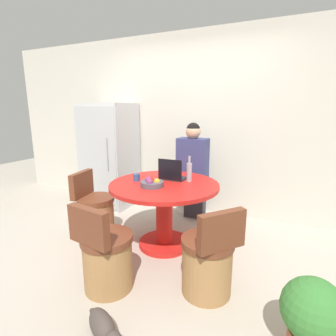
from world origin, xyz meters
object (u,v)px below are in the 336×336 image
object	(u,v)px
cat	(103,327)
laptop	(172,175)
person_seated	(193,168)
chair_near_camera	(106,258)
fruit_bowl	(152,183)
bottle	(189,172)
dining_table	(164,202)
chair_left_side	(95,213)
refrigerator	(110,155)
chair_near_right_corner	(208,263)
potted_plant	(313,315)

from	to	relation	value
cat	laptop	bearing A→B (deg)	125.16
cat	person_seated	bearing A→B (deg)	122.50
chair_near_camera	person_seated	bearing A→B (deg)	-87.50
fruit_bowl	bottle	world-z (taller)	bottle
fruit_bowl	bottle	size ratio (longest dim) A/B	0.84
person_seated	laptop	world-z (taller)	person_seated
dining_table	chair_left_side	distance (m)	0.91
dining_table	cat	bearing A→B (deg)	-82.48
chair_left_side	bottle	distance (m)	1.27
person_seated	dining_table	bearing A→B (deg)	86.65
laptop	fruit_bowl	size ratio (longest dim) A/B	1.18
chair_near_camera	cat	distance (m)	0.57
chair_near_camera	fruit_bowl	size ratio (longest dim) A/B	3.29
refrigerator	laptop	size ratio (longest dim) A/B	5.68
fruit_bowl	person_seated	bearing A→B (deg)	83.58
chair_left_side	person_seated	world-z (taller)	person_seated
bottle	chair_near_right_corner	bearing A→B (deg)	-58.75
refrigerator	dining_table	world-z (taller)	refrigerator
laptop	cat	size ratio (longest dim) A/B	0.71
potted_plant	laptop	bearing A→B (deg)	143.68
refrigerator	potted_plant	xyz separation A→B (m)	(2.80, -1.72, -0.51)
laptop	fruit_bowl	world-z (taller)	laptop
laptop	potted_plant	distance (m)	1.82
chair_near_camera	fruit_bowl	world-z (taller)	fruit_bowl
potted_plant	cat	bearing A→B (deg)	-160.19
fruit_bowl	potted_plant	bearing A→B (deg)	-25.30
chair_left_side	laptop	world-z (taller)	laptop
refrigerator	person_seated	distance (m)	1.43
person_seated	fruit_bowl	size ratio (longest dim) A/B	5.62
dining_table	chair_near_right_corner	xyz separation A→B (m)	(0.68, -0.57, -0.23)
refrigerator	person_seated	size ratio (longest dim) A/B	1.19
chair_near_camera	chair_left_side	distance (m)	1.05
laptop	fruit_bowl	bearing A→B (deg)	76.57
chair_left_side	potted_plant	size ratio (longest dim) A/B	1.49
dining_table	chair_near_camera	size ratio (longest dim) A/B	1.51
refrigerator	chair_near_camera	size ratio (longest dim) A/B	2.03
potted_plant	chair_near_camera	bearing A→B (deg)	-179.63
fruit_bowl	cat	world-z (taller)	fruit_bowl
chair_near_right_corner	potted_plant	distance (m)	0.80
chair_near_right_corner	fruit_bowl	distance (m)	0.98
chair_left_side	bottle	xyz separation A→B (m)	(1.09, 0.32, 0.57)
chair_near_camera	chair_left_side	xyz separation A→B (m)	(-0.74, 0.74, 0.00)
chair_near_camera	chair_near_right_corner	world-z (taller)	same
dining_table	bottle	size ratio (longest dim) A/B	4.15
bottle	cat	distance (m)	1.68
refrigerator	bottle	bearing A→B (deg)	-22.90
chair_left_side	chair_near_right_corner	bearing A→B (deg)	-114.26
chair_near_camera	person_seated	world-z (taller)	person_seated
chair_near_right_corner	laptop	distance (m)	1.11
refrigerator	dining_table	size ratio (longest dim) A/B	1.35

